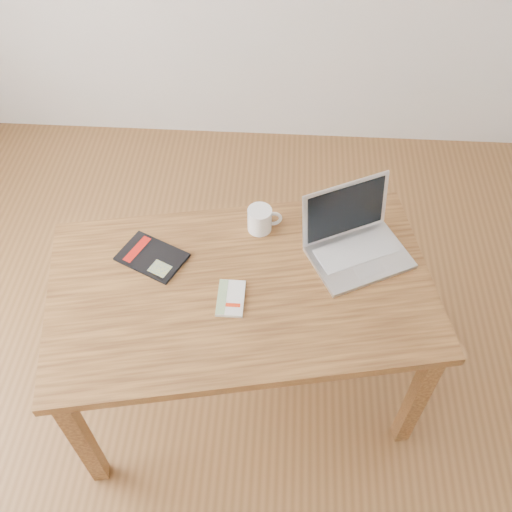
# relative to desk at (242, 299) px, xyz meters

# --- Properties ---
(room) EXTENTS (4.04, 4.04, 2.70)m
(room) POSITION_rel_desk_xyz_m (-0.25, -0.15, 0.69)
(room) COLOR brown
(room) RESTS_ON ground
(desk) EXTENTS (1.54, 1.06, 0.75)m
(desk) POSITION_rel_desk_xyz_m (0.00, 0.00, 0.00)
(desk) COLOR brown
(desk) RESTS_ON ground
(white_guidebook) EXTENTS (0.10, 0.16, 0.01)m
(white_guidebook) POSITION_rel_desk_xyz_m (-0.03, -0.06, 0.10)
(white_guidebook) COLOR silver
(white_guidebook) RESTS_ON desk
(black_guidebook) EXTENTS (0.29, 0.25, 0.01)m
(black_guidebook) POSITION_rel_desk_xyz_m (-0.35, 0.11, 0.10)
(black_guidebook) COLOR black
(black_guidebook) RESTS_ON desk
(laptop) EXTENTS (0.45, 0.42, 0.25)m
(laptop) POSITION_rel_desk_xyz_m (0.42, 0.20, 0.14)
(laptop) COLOR silver
(laptop) RESTS_ON desk
(coffee_mug) EXTENTS (0.14, 0.10, 0.10)m
(coffee_mug) POSITION_rel_desk_xyz_m (0.05, 0.29, 0.14)
(coffee_mug) COLOR white
(coffee_mug) RESTS_ON desk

